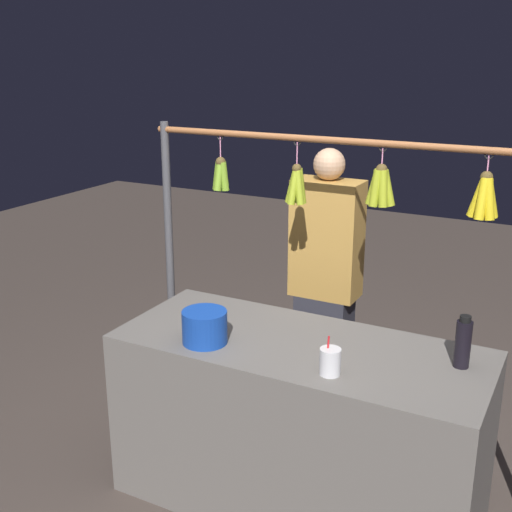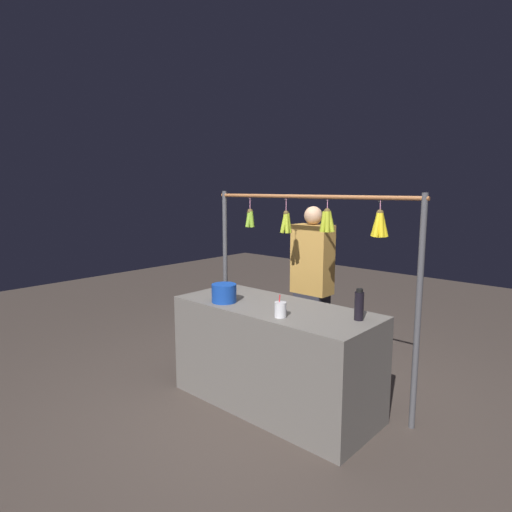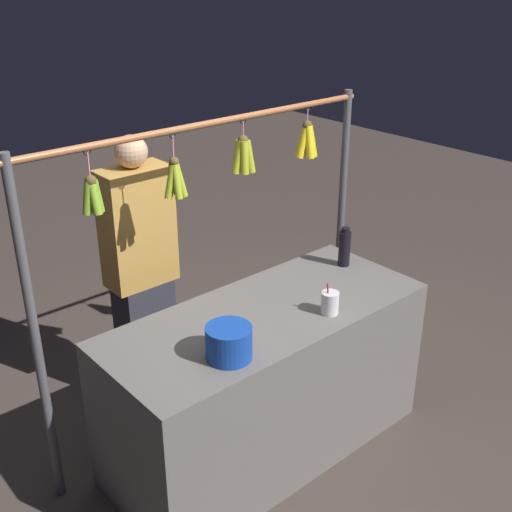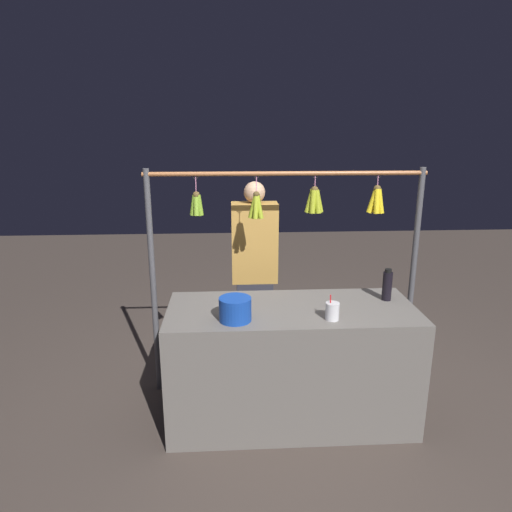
{
  "view_description": "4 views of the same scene",
  "coord_description": "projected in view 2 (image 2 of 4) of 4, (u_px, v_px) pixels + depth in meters",
  "views": [
    {
      "loc": [
        -1.08,
        2.47,
        2.09
      ],
      "look_at": [
        0.22,
        0.0,
        1.21
      ],
      "focal_mm": 46.1,
      "sensor_mm": 36.0,
      "label": 1
    },
    {
      "loc": [
        -2.14,
        2.6,
        1.76
      ],
      "look_at": [
        0.2,
        0.0,
        1.21
      ],
      "focal_mm": 30.68,
      "sensor_mm": 36.0,
      "label": 2
    },
    {
      "loc": [
        1.82,
        2.01,
        2.39
      ],
      "look_at": [
        0.07,
        0.0,
        1.15
      ],
      "focal_mm": 44.9,
      "sensor_mm": 36.0,
      "label": 3
    },
    {
      "loc": [
        0.41,
        2.82,
        1.99
      ],
      "look_at": [
        0.24,
        0.0,
        1.2
      ],
      "focal_mm": 31.79,
      "sensor_mm": 36.0,
      "label": 4
    }
  ],
  "objects": [
    {
      "name": "vendor_person",
      "position": [
        312.0,
        290.0,
        4.21
      ],
      "size": [
        0.38,
        0.2,
        1.59
      ],
      "color": "#2D2D38",
      "rests_on": "ground"
    },
    {
      "name": "blue_bucket",
      "position": [
        224.0,
        293.0,
        3.57
      ],
      "size": [
        0.2,
        0.2,
        0.15
      ],
      "primitive_type": "cylinder",
      "color": "#1641A8",
      "rests_on": "market_counter"
    },
    {
      "name": "drink_cup",
      "position": [
        280.0,
        310.0,
        3.16
      ],
      "size": [
        0.09,
        0.09,
        0.16
      ],
      "color": "silver",
      "rests_on": "market_counter"
    },
    {
      "name": "display_rack",
      "position": [
        309.0,
        251.0,
        3.68
      ],
      "size": [
        2.03,
        0.13,
        1.73
      ],
      "color": "#4C4C51",
      "rests_on": "ground"
    },
    {
      "name": "ground_plane",
      "position": [
        274.0,
        404.0,
        3.6
      ],
      "size": [
        12.0,
        12.0,
        0.0
      ],
      "primitive_type": "plane",
      "color": "#453A34"
    },
    {
      "name": "market_counter",
      "position": [
        274.0,
        356.0,
        3.53
      ],
      "size": [
        1.67,
        0.7,
        0.83
      ],
      "primitive_type": "cube",
      "color": "#66605B",
      "rests_on": "ground"
    },
    {
      "name": "water_bottle",
      "position": [
        359.0,
        305.0,
        3.08
      ],
      "size": [
        0.07,
        0.07,
        0.23
      ],
      "color": "black",
      "rests_on": "market_counter"
    }
  ]
}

